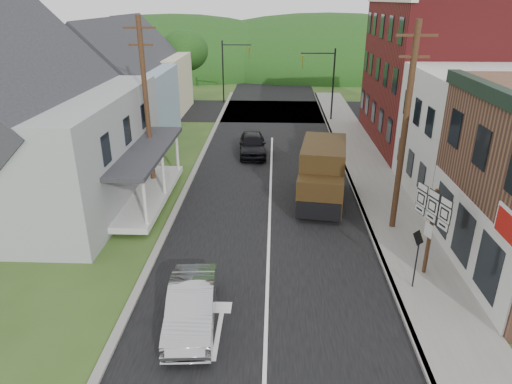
# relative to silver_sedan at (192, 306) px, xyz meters

# --- Properties ---
(ground) EXTENTS (120.00, 120.00, 0.00)m
(ground) POSITION_rel_silver_sedan_xyz_m (2.38, 3.44, -0.69)
(ground) COLOR #2D4719
(ground) RESTS_ON ground
(road) EXTENTS (9.00, 90.00, 0.02)m
(road) POSITION_rel_silver_sedan_xyz_m (2.38, 13.44, -0.69)
(road) COLOR black
(road) RESTS_ON ground
(cross_road) EXTENTS (60.00, 9.00, 0.02)m
(cross_road) POSITION_rel_silver_sedan_xyz_m (2.38, 30.44, -0.69)
(cross_road) COLOR black
(cross_road) RESTS_ON ground
(sidewalk_right) EXTENTS (2.80, 55.00, 0.15)m
(sidewalk_right) POSITION_rel_silver_sedan_xyz_m (8.28, 11.44, -0.61)
(sidewalk_right) COLOR slate
(sidewalk_right) RESTS_ON ground
(curb_right) EXTENTS (0.20, 55.00, 0.15)m
(curb_right) POSITION_rel_silver_sedan_xyz_m (6.93, 11.44, -0.61)
(curb_right) COLOR slate
(curb_right) RESTS_ON ground
(curb_left) EXTENTS (0.30, 55.00, 0.12)m
(curb_left) POSITION_rel_silver_sedan_xyz_m (-2.27, 11.44, -0.63)
(curb_left) COLOR slate
(curb_left) RESTS_ON ground
(storefront_white) EXTENTS (8.00, 7.00, 6.50)m
(storefront_white) POSITION_rel_silver_sedan_xyz_m (13.68, 10.94, 2.56)
(storefront_white) COLOR silver
(storefront_white) RESTS_ON ground
(storefront_red) EXTENTS (8.00, 12.00, 10.00)m
(storefront_red) POSITION_rel_silver_sedan_xyz_m (13.68, 20.44, 4.31)
(storefront_red) COLOR maroon
(storefront_red) RESTS_ON ground
(house_gray) EXTENTS (10.20, 12.24, 8.35)m
(house_gray) POSITION_rel_silver_sedan_xyz_m (-9.62, 9.44, 3.55)
(house_gray) COLOR gray
(house_gray) RESTS_ON ground
(house_blue) EXTENTS (7.14, 8.16, 7.28)m
(house_blue) POSITION_rel_silver_sedan_xyz_m (-8.62, 20.44, 3.01)
(house_blue) COLOR #839AB3
(house_blue) RESTS_ON ground
(house_cream) EXTENTS (7.14, 8.16, 7.28)m
(house_cream) POSITION_rel_silver_sedan_xyz_m (-9.12, 29.44, 3.01)
(house_cream) COLOR beige
(house_cream) RESTS_ON ground
(utility_pole_right) EXTENTS (1.60, 0.26, 9.00)m
(utility_pole_right) POSITION_rel_silver_sedan_xyz_m (7.98, 6.94, 3.97)
(utility_pole_right) COLOR #472D19
(utility_pole_right) RESTS_ON ground
(utility_pole_left) EXTENTS (1.60, 0.26, 9.00)m
(utility_pole_left) POSITION_rel_silver_sedan_xyz_m (-4.12, 11.44, 3.97)
(utility_pole_left) COLOR #472D19
(utility_pole_left) RESTS_ON ground
(traffic_signal_right) EXTENTS (2.87, 0.20, 6.00)m
(traffic_signal_right) POSITION_rel_silver_sedan_xyz_m (6.68, 26.94, 3.07)
(traffic_signal_right) COLOR black
(traffic_signal_right) RESTS_ON ground
(traffic_signal_left) EXTENTS (2.87, 0.20, 6.00)m
(traffic_signal_left) POSITION_rel_silver_sedan_xyz_m (-1.92, 33.94, 3.07)
(traffic_signal_left) COLOR black
(traffic_signal_left) RESTS_ON ground
(tree_left_c) EXTENTS (5.80, 5.80, 8.41)m
(tree_left_c) POSITION_rel_silver_sedan_xyz_m (-16.62, 23.44, 5.25)
(tree_left_c) COLOR #382616
(tree_left_c) RESTS_ON ground
(tree_left_d) EXTENTS (4.80, 4.80, 6.94)m
(tree_left_d) POSITION_rel_silver_sedan_xyz_m (-6.62, 35.44, 4.20)
(tree_left_d) COLOR #382616
(tree_left_d) RESTS_ON ground
(forested_ridge) EXTENTS (90.00, 30.00, 16.00)m
(forested_ridge) POSITION_rel_silver_sedan_xyz_m (2.38, 58.44, -0.69)
(forested_ridge) COLOR #163810
(forested_ridge) RESTS_ON ground
(silver_sedan) EXTENTS (1.78, 4.27, 1.37)m
(silver_sedan) POSITION_rel_silver_sedan_xyz_m (0.00, 0.00, 0.00)
(silver_sedan) COLOR #A5A5A9
(silver_sedan) RESTS_ON ground
(dark_sedan) EXTENTS (2.03, 4.40, 1.46)m
(dark_sedan) POSITION_rel_silver_sedan_xyz_m (1.09, 17.34, 0.04)
(dark_sedan) COLOR black
(dark_sedan) RESTS_ON ground
(delivery_van) EXTENTS (2.86, 5.59, 2.99)m
(delivery_van) POSITION_rel_silver_sedan_xyz_m (5.00, 9.89, 0.83)
(delivery_van) COLOR black
(delivery_van) RESTS_ON ground
(route_sign_cluster) EXTENTS (0.66, 1.88, 3.41)m
(route_sign_cluster) POSITION_rel_silver_sedan_xyz_m (8.25, 3.13, 1.67)
(route_sign_cluster) COLOR #472D19
(route_sign_cluster) RESTS_ON sidewalk_right
(warning_sign) EXTENTS (0.21, 0.61, 2.30)m
(warning_sign) POSITION_rel_silver_sedan_xyz_m (7.58, 2.18, 0.94)
(warning_sign) COLOR black
(warning_sign) RESTS_ON sidewalk_right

